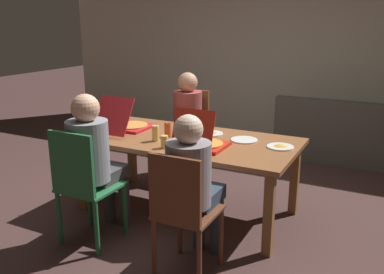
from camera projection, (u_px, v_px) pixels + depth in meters
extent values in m
plane|color=#472F2C|center=(187.00, 211.00, 4.06)|extent=(20.00, 20.00, 0.00)
cube|color=silver|center=(281.00, 43.00, 6.34)|extent=(7.73, 0.12, 2.89)
cube|color=brown|center=(187.00, 140.00, 3.86)|extent=(2.03, 1.01, 0.04)
cube|color=brown|center=(82.00, 176.00, 4.01)|extent=(0.07, 0.07, 0.70)
cube|color=brown|center=(269.00, 215.00, 3.20)|extent=(0.07, 0.07, 0.70)
cube|color=brown|center=(132.00, 152.00, 4.72)|extent=(0.07, 0.07, 0.70)
cube|color=brown|center=(295.00, 179.00, 3.92)|extent=(0.07, 0.07, 0.70)
cylinder|color=brown|center=(194.00, 162.00, 4.74)|extent=(0.04, 0.04, 0.46)
cylinder|color=brown|center=(169.00, 158.00, 4.89)|extent=(0.04, 0.04, 0.46)
cylinder|color=brown|center=(206.00, 154.00, 5.03)|extent=(0.04, 0.04, 0.46)
cylinder|color=brown|center=(182.00, 150.00, 5.17)|extent=(0.04, 0.04, 0.46)
cube|color=brown|center=(188.00, 136.00, 4.89)|extent=(0.39, 0.39, 0.02)
cube|color=brown|center=(195.00, 111.00, 4.97)|extent=(0.37, 0.03, 0.51)
cylinder|color=#433C47|center=(183.00, 163.00, 4.69)|extent=(0.10, 0.10, 0.48)
cylinder|color=#433C47|center=(171.00, 160.00, 4.76)|extent=(0.10, 0.10, 0.48)
cube|color=#433C47|center=(182.00, 134.00, 4.75)|extent=(0.30, 0.28, 0.11)
cylinder|color=#9E4540|center=(188.00, 112.00, 4.81)|extent=(0.33, 0.33, 0.47)
sphere|color=tan|center=(188.00, 82.00, 4.72)|extent=(0.23, 0.23, 0.23)
cylinder|color=#25673B|center=(89.00, 201.00, 3.72)|extent=(0.04, 0.04, 0.46)
cylinder|color=#25673B|center=(125.00, 210.00, 3.55)|extent=(0.04, 0.04, 0.46)
cylinder|color=#25673B|center=(59.00, 218.00, 3.40)|extent=(0.04, 0.04, 0.46)
cylinder|color=#25673B|center=(97.00, 229.00, 3.23)|extent=(0.04, 0.04, 0.46)
cube|color=#25673B|center=(91.00, 187.00, 3.41)|extent=(0.44, 0.42, 0.02)
cube|color=#25673B|center=(72.00, 164.00, 3.17)|extent=(0.42, 0.03, 0.50)
cylinder|color=#3D3D3F|center=(109.00, 197.00, 3.79)|extent=(0.10, 0.10, 0.48)
cylinder|color=#3D3D3F|center=(124.00, 200.00, 3.72)|extent=(0.10, 0.10, 0.48)
cube|color=#3D3D3F|center=(104.00, 173.00, 3.54)|extent=(0.30, 0.35, 0.11)
cylinder|color=gray|center=(88.00, 151.00, 3.32)|extent=(0.33, 0.33, 0.50)
sphere|color=#E2A888|center=(85.00, 108.00, 3.23)|extent=(0.22, 0.22, 0.22)
cylinder|color=brown|center=(180.00, 226.00, 3.27)|extent=(0.04, 0.04, 0.46)
cylinder|color=brown|center=(221.00, 236.00, 3.11)|extent=(0.04, 0.04, 0.46)
cylinder|color=brown|center=(154.00, 249.00, 2.94)|extent=(0.04, 0.04, 0.46)
cylinder|color=brown|center=(199.00, 262.00, 2.79)|extent=(0.04, 0.04, 0.46)
cube|color=brown|center=(189.00, 212.00, 2.96)|extent=(0.40, 0.43, 0.02)
cube|color=brown|center=(175.00, 190.00, 2.72)|extent=(0.38, 0.03, 0.47)
cylinder|color=#2F3A4B|center=(199.00, 220.00, 3.35)|extent=(0.10, 0.10, 0.48)
cylinder|color=#2F3A4B|center=(217.00, 224.00, 3.28)|extent=(0.10, 0.10, 0.48)
cube|color=#2F3A4B|center=(199.00, 195.00, 3.10)|extent=(0.29, 0.35, 0.11)
cylinder|color=gray|center=(188.00, 174.00, 2.88)|extent=(0.32, 0.32, 0.46)
sphere|color=beige|center=(188.00, 129.00, 2.80)|extent=(0.20, 0.20, 0.20)
cube|color=red|center=(205.00, 146.00, 3.58)|extent=(0.36, 0.36, 0.03)
cylinder|color=orange|center=(205.00, 143.00, 3.58)|extent=(0.31, 0.31, 0.01)
cube|color=red|center=(193.00, 131.00, 3.33)|extent=(0.36, 0.12, 0.34)
cube|color=red|center=(131.00, 127.00, 4.21)|extent=(0.38, 0.38, 0.02)
cylinder|color=#D3893C|center=(131.00, 125.00, 4.21)|extent=(0.34, 0.34, 0.01)
cube|color=red|center=(113.00, 116.00, 3.92)|extent=(0.38, 0.20, 0.33)
cylinder|color=white|center=(244.00, 140.00, 3.78)|extent=(0.24, 0.24, 0.01)
cylinder|color=white|center=(211.00, 133.00, 3.99)|extent=(0.23, 0.23, 0.01)
cone|color=#C38A30|center=(211.00, 132.00, 3.99)|extent=(0.11, 0.11, 0.02)
cylinder|color=white|center=(280.00, 147.00, 3.57)|extent=(0.23, 0.23, 0.01)
cone|color=gold|center=(280.00, 145.00, 3.57)|extent=(0.12, 0.12, 0.02)
cylinder|color=#E6C25A|center=(165.00, 142.00, 3.55)|extent=(0.06, 0.06, 0.11)
cylinder|color=#DFC662|center=(156.00, 133.00, 3.75)|extent=(0.06, 0.06, 0.14)
cylinder|color=#BA502A|center=(168.00, 130.00, 3.88)|extent=(0.07, 0.07, 0.14)
cube|color=#545249|center=(353.00, 143.00, 5.57)|extent=(1.93, 0.92, 0.42)
cube|color=#545249|center=(353.00, 119.00, 5.13)|extent=(1.93, 0.16, 0.41)
cube|color=#545249|center=(290.00, 115.00, 5.86)|extent=(0.20, 0.87, 0.18)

